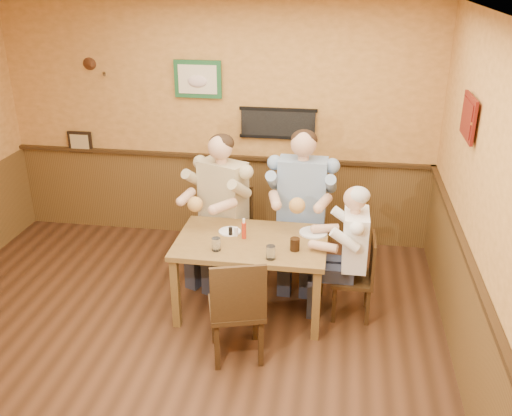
{
  "coord_description": "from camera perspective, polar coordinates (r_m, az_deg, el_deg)",
  "views": [
    {
      "loc": [
        1.43,
        -3.78,
        3.14
      ],
      "look_at": [
        0.71,
        0.85,
        1.1
      ],
      "focal_mm": 40.0,
      "sensor_mm": 36.0,
      "label": 1
    }
  ],
  "objects": [
    {
      "name": "plate_far_left",
      "position": [
        5.47,
        -2.64,
        -2.35
      ],
      "size": [
        0.25,
        0.25,
        0.01
      ],
      "primitive_type": "cylinder",
      "rotation": [
        0.0,
        0.0,
        0.17
      ],
      "color": "white",
      "rests_on": "dining_table"
    },
    {
      "name": "water_glass_mid",
      "position": [
        4.96,
        1.48,
        -4.47
      ],
      "size": [
        0.09,
        0.09,
        0.12
      ],
      "primitive_type": "cylinder",
      "rotation": [
        0.0,
        0.0,
        0.12
      ],
      "color": "silver",
      "rests_on": "dining_table"
    },
    {
      "name": "salt_shaker",
      "position": [
        5.37,
        -2.0,
        -2.37
      ],
      "size": [
        0.04,
        0.04,
        0.09
      ],
      "primitive_type": "cylinder",
      "rotation": [
        0.0,
        0.0,
        -0.33
      ],
      "color": "white",
      "rests_on": "dining_table"
    },
    {
      "name": "cola_tumbler",
      "position": [
        5.12,
        3.91,
        -3.65
      ],
      "size": [
        0.1,
        0.1,
        0.12
      ],
      "primitive_type": "cylinder",
      "rotation": [
        0.0,
        0.0,
        -0.16
      ],
      "color": "black",
      "rests_on": "dining_table"
    },
    {
      "name": "diner_blue_polo",
      "position": [
        5.95,
        4.58,
        -0.49
      ],
      "size": [
        0.68,
        0.68,
        1.45
      ],
      "primitive_type": null,
      "rotation": [
        0.0,
        0.0,
        -0.02
      ],
      "color": "#7C96BA",
      "rests_on": "ground"
    },
    {
      "name": "diner_tan_shirt",
      "position": [
        5.98,
        -3.25,
        -0.58
      ],
      "size": [
        0.85,
        0.85,
        1.4
      ],
      "primitive_type": null,
      "rotation": [
        0.0,
        0.0,
        -0.39
      ],
      "color": "#CEBB8D",
      "rests_on": "ground"
    },
    {
      "name": "pepper_shaker",
      "position": [
        5.37,
        -2.57,
        -2.39
      ],
      "size": [
        0.05,
        0.05,
        0.09
      ],
      "primitive_type": "cylinder",
      "rotation": [
        0.0,
        0.0,
        -0.31
      ],
      "color": "black",
      "rests_on": "dining_table"
    },
    {
      "name": "chair_near_side",
      "position": [
        4.84,
        -1.98,
        -9.73
      ],
      "size": [
        0.56,
        0.56,
        0.98
      ],
      "primitive_type": null,
      "rotation": [
        0.0,
        0.0,
        3.43
      ],
      "color": "#3C2813",
      "rests_on": "ground"
    },
    {
      "name": "room",
      "position": [
        4.4,
        -8.82,
        3.97
      ],
      "size": [
        5.02,
        5.03,
        2.81
      ],
      "color": "#351E10",
      "rests_on": "ground"
    },
    {
      "name": "chair_back_right",
      "position": [
        6.04,
        4.52,
        -2.37
      ],
      "size": [
        0.48,
        0.48,
        1.01
      ],
      "primitive_type": null,
      "rotation": [
        0.0,
        0.0,
        -0.02
      ],
      "color": "#3C2813",
      "rests_on": "ground"
    },
    {
      "name": "dining_table",
      "position": [
        5.35,
        -0.45,
        -4.1
      ],
      "size": [
        1.4,
        0.9,
        0.75
      ],
      "color": "brown",
      "rests_on": "ground"
    },
    {
      "name": "chair_back_left",
      "position": [
        6.07,
        -3.21,
        -2.4
      ],
      "size": [
        0.59,
        0.59,
        0.98
      ],
      "primitive_type": null,
      "rotation": [
        0.0,
        0.0,
        -0.39
      ],
      "color": "#3C2813",
      "rests_on": "ground"
    },
    {
      "name": "hot_sauce_bottle",
      "position": [
        5.31,
        -1.22,
        -2.17
      ],
      "size": [
        0.05,
        0.05,
        0.18
      ],
      "primitive_type": "cylinder",
      "rotation": [
        0.0,
        0.0,
        0.13
      ],
      "color": "#B02A12",
      "rests_on": "dining_table"
    },
    {
      "name": "diner_white_elder",
      "position": [
        5.37,
        9.73,
        -5.16
      ],
      "size": [
        0.55,
        0.55,
        1.18
      ],
      "primitive_type": null,
      "rotation": [
        0.0,
        0.0,
        -1.56
      ],
      "color": "white",
      "rests_on": "ground"
    },
    {
      "name": "chair_right_end",
      "position": [
        5.46,
        9.6,
        -6.79
      ],
      "size": [
        0.38,
        0.38,
        0.83
      ],
      "primitive_type": null,
      "rotation": [
        0.0,
        0.0,
        -1.56
      ],
      "color": "#3C2813",
      "rests_on": "ground"
    },
    {
      "name": "plate_far_right",
      "position": [
        5.46,
        5.75,
        -2.46
      ],
      "size": [
        0.32,
        0.32,
        0.02
      ],
      "primitive_type": "cylinder",
      "rotation": [
        0.0,
        0.0,
        0.24
      ],
      "color": "silver",
      "rests_on": "dining_table"
    },
    {
      "name": "water_glass_left",
      "position": [
        5.11,
        -4.0,
        -3.64
      ],
      "size": [
        0.1,
        0.1,
        0.12
      ],
      "primitive_type": "cylinder",
      "rotation": [
        0.0,
        0.0,
        0.31
      ],
      "color": "white",
      "rests_on": "dining_table"
    }
  ]
}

